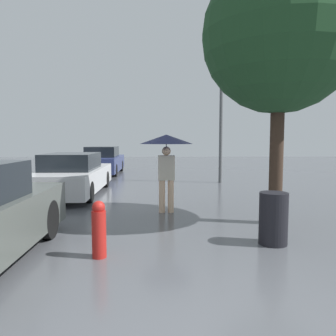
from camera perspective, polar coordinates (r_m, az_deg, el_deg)
name	(u,v)px	position (r m, az deg, el deg)	size (l,w,h in m)	color
pedestrian	(166,147)	(7.42, -0.29, 3.64)	(1.20, 1.20, 1.78)	beige
parked_car_middle	(73,175)	(10.42, -16.14, -1.23)	(1.67, 4.56, 1.26)	silver
parked_car_farthest	(103,161)	(16.37, -11.25, 1.16)	(1.65, 4.26, 1.34)	navy
tree	(280,36)	(7.05, 18.89, 20.92)	(2.97, 2.97, 5.14)	#38281E
street_lamp	(221,106)	(12.88, 9.25, 10.65)	(0.31, 0.31, 4.85)	#515456
trash_bin	(273,218)	(5.53, 17.87, -8.35)	(0.45, 0.45, 0.83)	black
fire_hydrant	(99,229)	(4.79, -11.93, -10.42)	(0.20, 0.20, 0.81)	#B21E19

